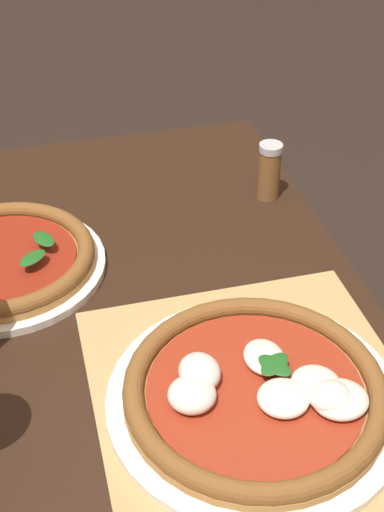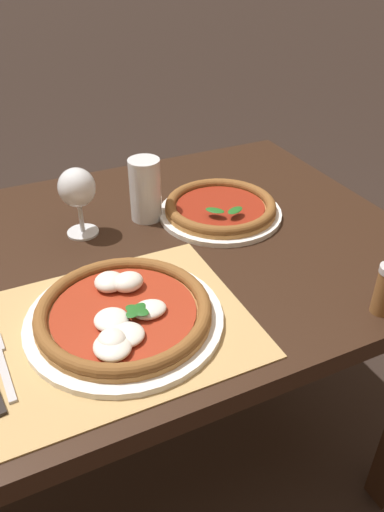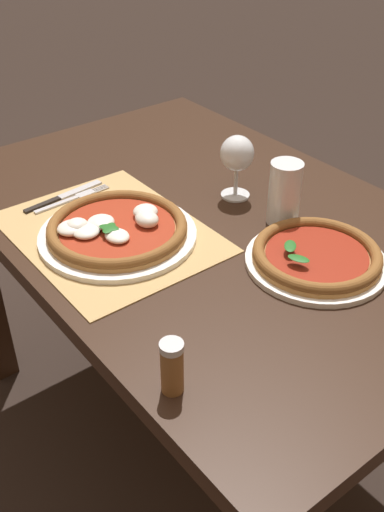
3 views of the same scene
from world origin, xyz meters
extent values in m
plane|color=black|center=(0.00, 0.00, 0.00)|extent=(24.00, 24.00, 0.00)
cube|color=black|center=(0.00, 0.00, 0.72)|extent=(1.30, 0.86, 0.04)
cube|color=black|center=(-0.59, 0.37, 0.35)|extent=(0.07, 0.07, 0.70)
cube|color=tan|center=(-0.07, -0.21, 0.74)|extent=(0.47, 0.37, 0.00)
cylinder|color=white|center=(-0.05, -0.21, 0.75)|extent=(0.34, 0.34, 0.01)
cylinder|color=#B77F42|center=(-0.05, -0.21, 0.76)|extent=(0.30, 0.30, 0.01)
torus|color=brown|center=(-0.05, -0.21, 0.77)|extent=(0.30, 0.30, 0.02)
cylinder|color=maroon|center=(-0.05, -0.21, 0.77)|extent=(0.25, 0.25, 0.00)
ellipsoid|color=silver|center=(-0.07, -0.23, 0.78)|extent=(0.06, 0.06, 0.02)
ellipsoid|color=silver|center=(-0.01, -0.23, 0.78)|extent=(0.06, 0.05, 0.02)
ellipsoid|color=silver|center=(-0.06, -0.27, 0.78)|extent=(0.06, 0.06, 0.02)
ellipsoid|color=silver|center=(-0.09, -0.29, 0.78)|extent=(0.06, 0.06, 0.02)
ellipsoid|color=silver|center=(-0.02, -0.15, 0.78)|extent=(0.06, 0.05, 0.03)
ellipsoid|color=silver|center=(-0.09, -0.28, 0.78)|extent=(0.05, 0.05, 0.03)
ellipsoid|color=silver|center=(-0.05, -0.13, 0.78)|extent=(0.05, 0.05, 0.03)
ellipsoid|color=silver|center=(-0.06, -0.27, 0.78)|extent=(0.04, 0.04, 0.02)
ellipsoid|color=#1E5B1E|center=(-0.03, -0.23, 0.79)|extent=(0.05, 0.04, 0.00)
ellipsoid|color=#1E5B1E|center=(-0.03, -0.23, 0.79)|extent=(0.05, 0.05, 0.00)
cylinder|color=white|center=(0.28, 0.06, 0.75)|extent=(0.29, 0.29, 0.01)
cylinder|color=#B77F42|center=(0.28, 0.06, 0.76)|extent=(0.26, 0.26, 0.01)
torus|color=brown|center=(0.28, 0.06, 0.77)|extent=(0.26, 0.26, 0.02)
cylinder|color=maroon|center=(0.28, 0.06, 0.76)|extent=(0.21, 0.21, 0.00)
ellipsoid|color=#1E5B1E|center=(0.29, 0.00, 0.78)|extent=(0.05, 0.04, 0.00)
ellipsoid|color=#1E5B1E|center=(0.25, 0.02, 0.78)|extent=(0.05, 0.05, 0.00)
cylinder|color=silver|center=(-0.03, 0.12, 0.74)|extent=(0.07, 0.07, 0.00)
cylinder|color=silver|center=(-0.03, 0.12, 0.78)|extent=(0.01, 0.01, 0.06)
ellipsoid|color=silver|center=(-0.03, 0.12, 0.85)|extent=(0.08, 0.08, 0.08)
ellipsoid|color=#AD5B14|center=(-0.03, 0.12, 0.84)|extent=(0.07, 0.07, 0.05)
cylinder|color=silver|center=(0.12, 0.12, 0.81)|extent=(0.07, 0.07, 0.15)
cylinder|color=black|center=(0.12, 0.12, 0.80)|extent=(0.07, 0.07, 0.12)
cylinder|color=silver|center=(0.12, 0.12, 0.86)|extent=(0.07, 0.07, 0.02)
cube|color=#B7B7BC|center=(-0.25, -0.25, 0.75)|extent=(0.02, 0.12, 0.00)
cube|color=#B7B7BC|center=(-0.25, -0.17, 0.75)|extent=(0.02, 0.05, 0.00)
cylinder|color=#B7B7BC|center=(-0.25, -0.13, 0.75)|extent=(0.01, 0.04, 0.00)
cylinder|color=#B7B7BC|center=(-0.25, -0.13, 0.75)|extent=(0.01, 0.04, 0.00)
cylinder|color=#B7B7BC|center=(-0.26, -0.13, 0.75)|extent=(0.01, 0.04, 0.00)
cylinder|color=#B7B7BC|center=(-0.27, -0.13, 0.75)|extent=(0.01, 0.04, 0.00)
cube|color=black|center=(-0.27, -0.28, 0.75)|extent=(0.02, 0.10, 0.01)
cube|color=#B7B7BC|center=(-0.28, -0.17, 0.75)|extent=(0.03, 0.12, 0.00)
cylinder|color=brown|center=(0.38, -0.37, 0.78)|extent=(0.04, 0.04, 0.08)
cylinder|color=#BCBCC1|center=(0.38, -0.37, 0.83)|extent=(0.04, 0.04, 0.01)
camera|label=1|loc=(-0.56, 0.00, 1.38)|focal=50.00mm
camera|label=2|loc=(-0.22, -0.85, 1.32)|focal=35.00mm
camera|label=3|loc=(0.91, -0.75, 1.45)|focal=42.00mm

